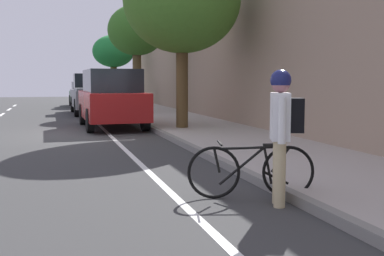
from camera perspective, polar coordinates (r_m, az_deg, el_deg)
The scene contains 15 objects.
ground at distance 15.03m, azimuth -12.32°, elevation -0.69°, with size 67.44×67.44×0.00m, color #373737.
sidewalk at distance 15.71m, azimuth 1.25°, elevation -0.03°, with size 3.03×42.15×0.14m, color #ADA49C.
curb_edge at distance 15.31m, azimuth -4.46°, elevation -0.20°, with size 0.16×42.15×0.14m, color gray.
lane_stripe_bike_edge at distance 15.09m, azimuth -9.93°, elevation -0.60°, with size 0.12×42.15×0.01m, color white.
building_facade at distance 16.29m, azimuth 7.29°, elevation 9.97°, with size 0.50×42.15×5.72m, color gray.
parked_suv_red_second at distance 16.83m, azimuth -9.50°, elevation 3.54°, with size 2.03×4.73×1.99m.
parked_pickup_grey_mid at distance 23.93m, azimuth -11.58°, elevation 3.83°, with size 2.05×5.31×1.95m.
parked_sedan_green_far at distance 30.68m, azimuth -12.54°, elevation 3.92°, with size 1.84×4.40×1.52m.
bicycle_at_curb at distance 6.75m, azimuth 7.06°, elevation -5.02°, with size 1.74×0.56×0.79m.
cyclist_with_backpack at distance 6.34m, azimuth 10.63°, elevation 0.61°, with size 0.50×0.59×1.78m.
street_tree_mid_block at distance 15.45m, azimuth -1.21°, elevation 14.80°, with size 3.66×3.66×5.60m.
street_tree_far_end at distance 23.51m, azimuth -6.58°, elevation 11.27°, with size 2.74×2.74×5.06m.
street_tree_corner at distance 32.37m, azimuth -9.28°, elevation 8.85°, with size 2.72×2.72×4.42m.
pedestrian_on_phone at distance 28.98m, azimuth -6.41°, elevation 4.54°, with size 0.35×0.59×1.64m.
fire_hydrant at distance 26.47m, azimuth -8.56°, elevation 3.32°, with size 0.22×0.22×0.84m.
Camera 1 is at (-1.00, -14.91, 1.65)m, focal length 45.09 mm.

